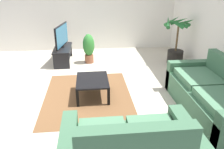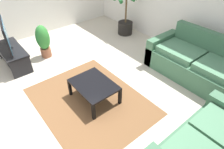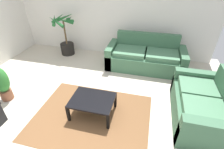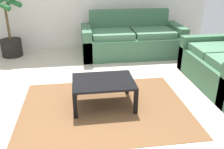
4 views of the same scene
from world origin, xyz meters
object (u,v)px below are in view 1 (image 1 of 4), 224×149
(tv, at_px, (62,36))
(coffee_table, at_px, (92,82))
(potted_palm, at_px, (176,45))
(tv_stand, at_px, (63,52))
(couch_main, at_px, (213,97))
(potted_plant_small, at_px, (89,48))

(tv, height_order, coffee_table, tv)
(tv, bearing_deg, potted_palm, 82.87)
(tv_stand, relative_size, coffee_table, 1.35)
(tv_stand, bearing_deg, potted_palm, 82.87)
(tv_stand, xyz_separation_m, tv, (0.00, 0.00, 0.47))
(couch_main, relative_size, potted_palm, 1.66)
(couch_main, distance_m, potted_palm, 2.54)
(couch_main, height_order, potted_plant_small, couch_main)
(couch_main, xyz_separation_m, potted_plant_small, (-2.79, -2.08, 0.13))
(tv_stand, height_order, coffee_table, tv_stand)
(tv_stand, height_order, tv, tv)
(couch_main, relative_size, coffee_table, 2.57)
(coffee_table, height_order, potted_plant_small, potted_plant_small)
(tv_stand, distance_m, tv, 0.47)
(tv_stand, bearing_deg, potted_plant_small, 81.25)
(couch_main, relative_size, tv, 2.07)
(potted_palm, bearing_deg, tv, -97.13)
(couch_main, height_order, coffee_table, couch_main)
(couch_main, relative_size, tv_stand, 1.89)
(couch_main, bearing_deg, tv_stand, -136.13)
(coffee_table, relative_size, potted_plant_small, 1.01)
(tv, bearing_deg, couch_main, 43.84)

